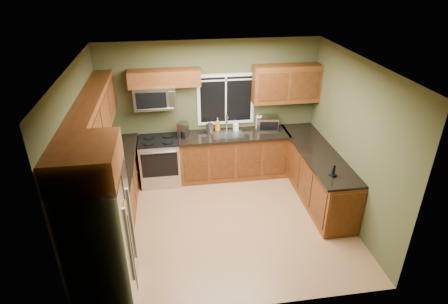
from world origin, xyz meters
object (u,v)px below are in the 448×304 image
object	(u,v)px
coffee_maker	(183,130)
soap_bottle_b	(236,126)
soap_bottle_a	(218,124)
toaster_oven	(267,123)
kettle	(210,128)
refrigerator	(101,241)
cordless_phone	(333,173)
microwave	(155,97)
range	(160,161)
paper_towel_roll	(259,122)

from	to	relation	value
coffee_maker	soap_bottle_b	bearing A→B (deg)	7.72
soap_bottle_a	coffee_maker	bearing A→B (deg)	-165.85
toaster_oven	soap_bottle_b	distance (m)	0.63
kettle	refrigerator	bearing A→B (deg)	-120.52
toaster_oven	coffee_maker	size ratio (longest dim) A/B	1.62
toaster_oven	cordless_phone	world-z (taller)	toaster_oven
microwave	coffee_maker	size ratio (longest dim) A/B	2.68
microwave	toaster_oven	distance (m)	2.26
soap_bottle_a	cordless_phone	size ratio (longest dim) A/B	1.39
microwave	refrigerator	bearing A→B (deg)	-103.34
coffee_maker	cordless_phone	distance (m)	2.90
microwave	kettle	world-z (taller)	microwave
refrigerator	soap_bottle_a	distance (m)	3.51
cordless_phone	range	bearing A→B (deg)	146.76
microwave	cordless_phone	size ratio (longest dim) A/B	3.86
refrigerator	coffee_maker	world-z (taller)	refrigerator
refrigerator	kettle	size ratio (longest dim) A/B	7.33
toaster_oven	microwave	bearing A→B (deg)	-179.72
toaster_oven	soap_bottle_a	world-z (taller)	soap_bottle_a
paper_towel_roll	cordless_phone	distance (m)	2.12
kettle	coffee_maker	bearing A→B (deg)	-172.93
toaster_oven	kettle	distance (m)	1.16
microwave	soap_bottle_b	size ratio (longest dim) A/B	3.63
paper_towel_roll	soap_bottle_b	distance (m)	0.47
toaster_oven	paper_towel_roll	size ratio (longest dim) A/B	1.52
cordless_phone	toaster_oven	bearing A→B (deg)	106.50
range	paper_towel_roll	size ratio (longest dim) A/B	3.11
kettle	cordless_phone	size ratio (longest dim) A/B	1.25
coffee_maker	paper_towel_roll	distance (m)	1.53
range	soap_bottle_a	world-z (taller)	soap_bottle_a
microwave	kettle	xyz separation A→B (m)	(1.00, -0.04, -0.68)
range	soap_bottle_b	bearing A→B (deg)	6.47
toaster_oven	coffee_maker	xyz separation A→B (m)	(-1.68, -0.12, 0.00)
microwave	paper_towel_roll	xyz separation A→B (m)	(2.00, 0.05, -0.65)
soap_bottle_a	soap_bottle_b	distance (m)	0.36
range	cordless_phone	distance (m)	3.31
range	soap_bottle_b	xyz separation A→B (m)	(1.53, 0.17, 0.58)
range	paper_towel_roll	xyz separation A→B (m)	(2.00, 0.19, 0.61)
coffee_maker	soap_bottle_b	world-z (taller)	coffee_maker
coffee_maker	cordless_phone	bearing A→B (deg)	-38.97
soap_bottle_a	toaster_oven	bearing A→B (deg)	-3.38
kettle	microwave	bearing A→B (deg)	177.69
refrigerator	toaster_oven	xyz separation A→B (m)	(2.85, 2.92, 0.17)
range	microwave	distance (m)	1.27
coffee_maker	soap_bottle_a	xyz separation A→B (m)	(0.69, 0.17, 0.00)
range	soap_bottle_b	size ratio (longest dim) A/B	4.48
cordless_phone	paper_towel_roll	bearing A→B (deg)	110.28
soap_bottle_a	range	bearing A→B (deg)	-170.06
toaster_oven	paper_towel_roll	bearing A→B (deg)	164.46
range	toaster_oven	xyz separation A→B (m)	(2.16, 0.15, 0.60)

